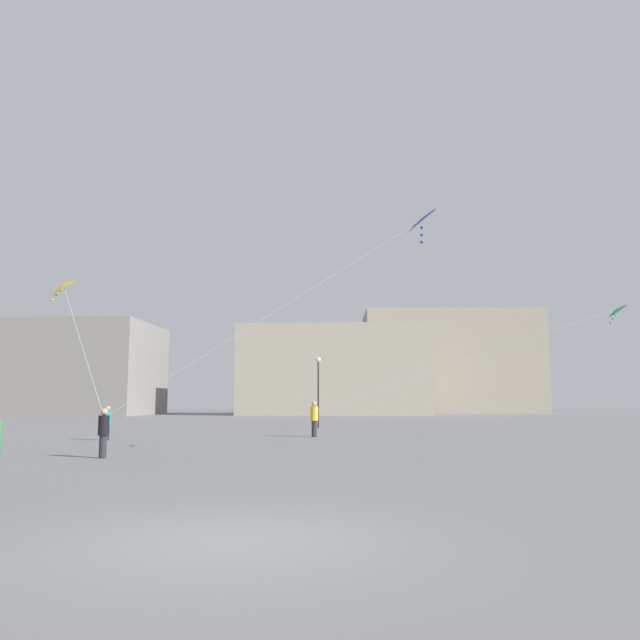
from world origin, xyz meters
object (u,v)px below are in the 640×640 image
(kite_cobalt_delta, at_px, (416,223))
(building_left_hall, at_px, (72,369))
(person_in_teal, at_px, (107,421))
(building_right_hall, at_px, (450,363))
(kite_emerald_diamond, at_px, (613,311))
(lamppost_east, at_px, (318,380))
(person_in_yellow, at_px, (314,417))
(building_centre_hall, at_px, (335,371))
(person_in_black, at_px, (104,431))
(kite_amber_diamond, at_px, (64,286))

(kite_cobalt_delta, distance_m, building_left_hall, 76.33)
(person_in_teal, height_order, kite_cobalt_delta, kite_cobalt_delta)
(person_in_teal, relative_size, building_right_hall, 0.06)
(kite_emerald_diamond, relative_size, building_right_hall, 0.57)
(lamppost_east, bearing_deg, kite_emerald_diamond, -38.37)
(person_in_teal, height_order, person_in_yellow, person_in_yellow)
(person_in_teal, distance_m, kite_cobalt_delta, 17.98)
(person_in_teal, height_order, building_right_hall, building_right_hall)
(building_left_hall, xyz_separation_m, lamppost_east, (36.09, -40.25, -2.87))
(building_centre_hall, xyz_separation_m, lamppost_east, (0.09, -42.90, -2.69))
(person_in_black, xyz_separation_m, kite_amber_diamond, (-3.35, 3.71, 5.48))
(person_in_black, relative_size, person_in_yellow, 0.87)
(kite_cobalt_delta, bearing_deg, kite_amber_diamond, 164.03)
(building_centre_hall, bearing_deg, lamppost_east, -89.88)
(person_in_teal, distance_m, kite_emerald_diamond, 25.44)
(building_left_hall, bearing_deg, kite_cobalt_delta, -57.80)
(building_right_hall, bearing_deg, person_in_yellow, -104.04)
(building_centre_hall, relative_size, building_right_hall, 0.93)
(building_left_hall, bearing_deg, building_centre_hall, 4.21)
(kite_amber_diamond, distance_m, building_centre_hall, 63.98)
(person_in_black, bearing_deg, building_centre_hall, 28.83)
(person_in_black, xyz_separation_m, kite_cobalt_delta, (10.20, -0.17, 6.73))
(kite_amber_diamond, relative_size, building_right_hall, 0.20)
(person_in_teal, distance_m, building_centre_hall, 58.71)
(person_in_teal, distance_m, lamppost_east, 17.64)
(person_in_teal, relative_size, kite_emerald_diamond, 0.10)
(kite_emerald_diamond, bearing_deg, building_right_hall, 88.09)
(kite_emerald_diamond, distance_m, building_left_hall, 73.69)
(building_centre_hall, distance_m, lamppost_east, 42.98)
(person_in_black, relative_size, building_centre_hall, 0.06)
(kite_amber_diamond, xyz_separation_m, lamppost_east, (8.98, 20.46, -3.05))
(kite_cobalt_delta, xyz_separation_m, building_left_hall, (-40.66, 64.58, -1.42))
(building_centre_hall, bearing_deg, person_in_black, -94.72)
(person_in_yellow, bearing_deg, kite_emerald_diamond, -29.10)
(kite_cobalt_delta, distance_m, building_centre_hall, 67.41)
(building_left_hall, xyz_separation_m, building_centre_hall, (36.00, 2.65, -0.18))
(kite_cobalt_delta, relative_size, kite_emerald_diamond, 0.68)
(kite_emerald_diamond, relative_size, lamppost_east, 3.24)
(kite_emerald_diamond, bearing_deg, person_in_black, -150.78)
(kite_amber_diamond, distance_m, kite_emerald_diamond, 25.85)
(person_in_teal, xyz_separation_m, building_right_hall, (27.08, 73.12, 7.11))
(lamppost_east, bearing_deg, person_in_teal, -121.64)
(person_in_black, distance_m, kite_amber_diamond, 7.42)
(person_in_black, relative_size, lamppost_east, 0.33)
(kite_cobalt_delta, bearing_deg, building_left_hall, 122.20)
(building_centre_hall, relative_size, lamppost_east, 5.24)
(person_in_teal, bearing_deg, kite_amber_diamond, 6.35)
(person_in_teal, relative_size, kite_amber_diamond, 0.29)
(kite_amber_diamond, height_order, kite_emerald_diamond, kite_amber_diamond)
(person_in_teal, relative_size, person_in_yellow, 0.88)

